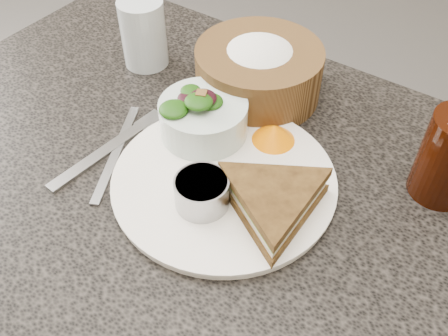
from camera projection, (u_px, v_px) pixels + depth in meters
dining_table at (213, 327)px, 0.90m from camera, size 1.00×0.70×0.75m
dinner_plate at (224, 181)px, 0.63m from camera, size 0.28×0.28×0.01m
sandwich at (273, 201)px, 0.57m from camera, size 0.21×0.21×0.04m
salad_bowl at (203, 113)px, 0.66m from camera, size 0.15×0.15×0.07m
dressing_ramekin at (202, 192)px, 0.59m from camera, size 0.08×0.08×0.04m
orange_wedge at (274, 133)px, 0.67m from camera, size 0.08×0.08×0.03m
fork at (103, 153)px, 0.67m from camera, size 0.03×0.17×0.00m
knife at (117, 152)px, 0.67m from camera, size 0.09×0.17×0.00m
bread_basket at (259, 65)px, 0.73m from camera, size 0.22×0.22×0.11m
water_glass at (144, 33)px, 0.78m from camera, size 0.08×0.08×0.11m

